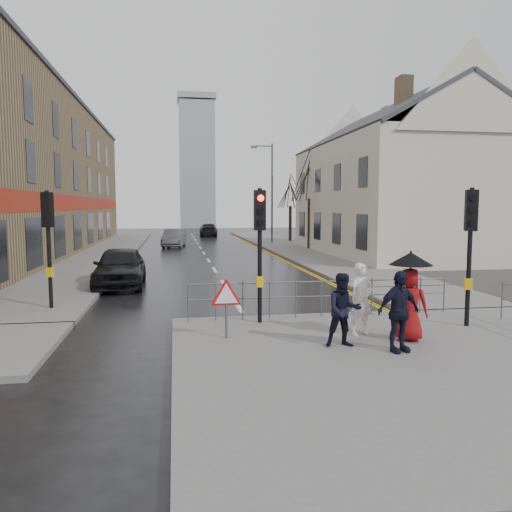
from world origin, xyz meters
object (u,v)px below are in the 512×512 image
object	(u,v)px
pedestrian_a	(361,299)
car_parked	(120,267)
car_mid	(174,238)
pedestrian_b	(344,310)
pedestrian_d	(399,311)
pedestrian_with_umbrella	(410,292)

from	to	relation	value
pedestrian_a	car_parked	xyz separation A→B (m)	(-6.28, 8.95, -0.20)
pedestrian_a	car_mid	distance (m)	28.21
pedestrian_a	pedestrian_b	size ratio (longest dim) A/B	1.07
pedestrian_b	pedestrian_d	xyz separation A→B (m)	(0.97, -0.53, 0.05)
pedestrian_d	car_mid	size ratio (longest dim) A/B	0.40
pedestrian_with_umbrella	car_mid	world-z (taller)	pedestrian_with_umbrella
pedestrian_a	pedestrian_d	world-z (taller)	same
pedestrian_b	pedestrian_a	bearing A→B (deg)	53.60
pedestrian_b	car_mid	distance (m)	28.97
car_parked	car_mid	distance (m)	19.05
pedestrian_a	car_parked	world-z (taller)	pedestrian_a
pedestrian_a	car_mid	size ratio (longest dim) A/B	0.40
pedestrian_d	car_mid	distance (m)	29.62
pedestrian_d	car_mid	world-z (taller)	pedestrian_d
car_mid	car_parked	bearing A→B (deg)	-88.80
pedestrian_b	car_parked	size ratio (longest dim) A/B	0.34
pedestrian_a	pedestrian_with_umbrella	xyz separation A→B (m)	(0.86, -0.63, 0.26)
pedestrian_b	pedestrian_with_umbrella	world-z (taller)	pedestrian_with_umbrella
pedestrian_a	pedestrian_d	xyz separation A→B (m)	(0.25, -1.39, 0.00)
pedestrian_b	pedestrian_with_umbrella	distance (m)	1.63
pedestrian_a	pedestrian_d	size ratio (longest dim) A/B	1.00
pedestrian_b	car_mid	xyz separation A→B (m)	(-3.50, 28.75, -0.23)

